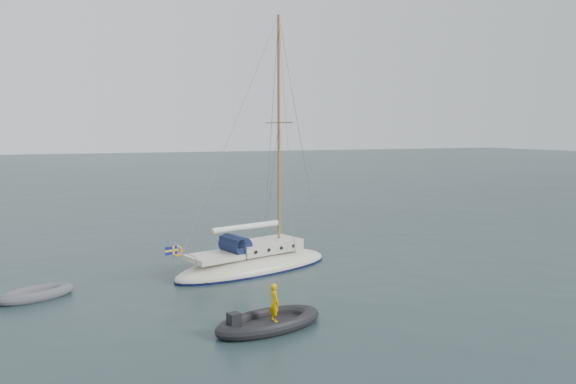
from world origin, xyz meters
name	(u,v)px	position (x,y,z in m)	size (l,w,h in m)	color
ground	(281,273)	(0.00, 0.00, 0.00)	(300.00, 300.00, 0.00)	black
sailboat	(254,250)	(-0.98, 0.97, 0.94)	(8.75, 2.63, 12.46)	beige
dinghy	(36,294)	(-10.36, 0.07, 0.19)	(2.97, 1.34, 0.43)	#55555B
rib	(269,321)	(-3.17, -6.59, 0.24)	(4.02, 1.83, 1.51)	black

